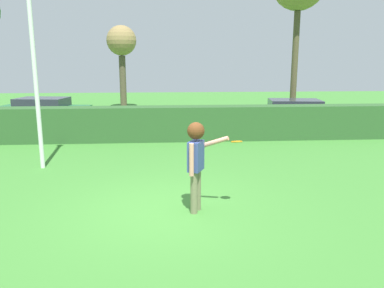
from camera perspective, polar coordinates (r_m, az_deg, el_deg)
The scene contains 8 objects.
ground_plane at distance 7.76m, azimuth -3.55°, elevation -9.87°, with size 60.00×60.00×0.00m, color #3D7E31.
person at distance 7.37m, azimuth 0.65°, elevation -1.75°, with size 0.83×0.52×1.79m.
frisbee at distance 7.41m, azimuth 6.64°, elevation 0.34°, with size 0.22×0.22×0.09m.
lamppost at distance 11.16m, azimuth -22.49°, elevation 12.38°, with size 0.24×0.24×5.63m.
hedge_row at distance 14.40m, azimuth -3.95°, elevation 3.05°, with size 19.13×0.90×1.27m, color #2C5629.
parked_car_green at distance 19.36m, azimuth -21.26°, elevation 4.75°, with size 4.40×2.29×1.25m.
parked_car_blue at distance 17.77m, azimuth 14.94°, elevation 4.57°, with size 4.40×2.27×1.25m.
bare_elm_tree at distance 24.25m, azimuth -10.42°, elevation 14.40°, with size 1.79×1.79×5.04m.
Camera 1 is at (-0.06, -7.20, 2.91)m, focal length 35.92 mm.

